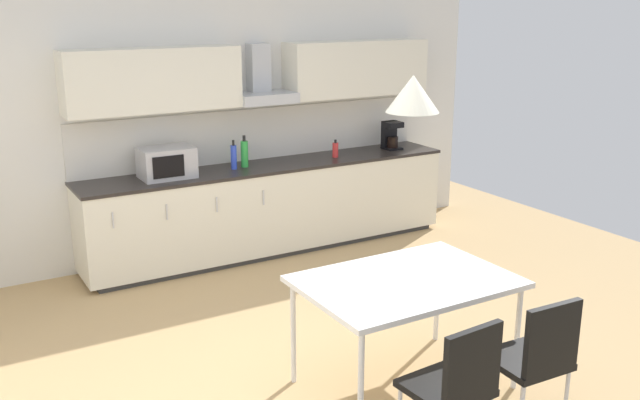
{
  "coord_description": "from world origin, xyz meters",
  "views": [
    {
      "loc": [
        -2.3,
        -3.77,
        2.46
      ],
      "look_at": [
        0.32,
        0.68,
        1.0
      ],
      "focal_mm": 40.0,
      "sensor_mm": 36.0,
      "label": 1
    }
  ],
  "objects_px": {
    "microwave": "(167,163)",
    "bottle_red": "(335,150)",
    "dining_table": "(406,286)",
    "pendant_lamp": "(413,94)",
    "bottle_blue": "(234,157)",
    "chair_near_left": "(457,381)",
    "coffee_maker": "(391,135)",
    "chair_near_right": "(537,353)",
    "bottle_green": "(244,154)"
  },
  "relations": [
    {
      "from": "bottle_blue",
      "to": "dining_table",
      "type": "height_order",
      "value": "bottle_blue"
    },
    {
      "from": "coffee_maker",
      "to": "bottle_red",
      "type": "relative_size",
      "value": 1.64
    },
    {
      "from": "microwave",
      "to": "pendant_lamp",
      "type": "relative_size",
      "value": 1.5
    },
    {
      "from": "coffee_maker",
      "to": "pendant_lamp",
      "type": "relative_size",
      "value": 0.94
    },
    {
      "from": "dining_table",
      "to": "pendant_lamp",
      "type": "distance_m",
      "value": 1.22
    },
    {
      "from": "coffee_maker",
      "to": "bottle_red",
      "type": "distance_m",
      "value": 0.75
    },
    {
      "from": "coffee_maker",
      "to": "bottle_green",
      "type": "bearing_deg",
      "value": 179.78
    },
    {
      "from": "dining_table",
      "to": "pendant_lamp",
      "type": "height_order",
      "value": "pendant_lamp"
    },
    {
      "from": "chair_near_right",
      "to": "pendant_lamp",
      "type": "relative_size",
      "value": 2.72
    },
    {
      "from": "chair_near_left",
      "to": "bottle_green",
      "type": "bearing_deg",
      "value": 82.6
    },
    {
      "from": "dining_table",
      "to": "chair_near_right",
      "type": "height_order",
      "value": "chair_near_right"
    },
    {
      "from": "microwave",
      "to": "bottle_red",
      "type": "distance_m",
      "value": 1.78
    },
    {
      "from": "microwave",
      "to": "pendant_lamp",
      "type": "distance_m",
      "value": 3.01
    },
    {
      "from": "bottle_blue",
      "to": "chair_near_left",
      "type": "distance_m",
      "value": 3.7
    },
    {
      "from": "bottle_green",
      "to": "bottle_red",
      "type": "relative_size",
      "value": 1.69
    },
    {
      "from": "coffee_maker",
      "to": "pendant_lamp",
      "type": "height_order",
      "value": "pendant_lamp"
    },
    {
      "from": "bottle_green",
      "to": "chair_near_left",
      "type": "distance_m",
      "value": 3.75
    },
    {
      "from": "bottle_blue",
      "to": "pendant_lamp",
      "type": "bearing_deg",
      "value": -91.17
    },
    {
      "from": "bottle_red",
      "to": "dining_table",
      "type": "xyz_separation_m",
      "value": [
        -1.18,
        -2.77,
        -0.26
      ]
    },
    {
      "from": "coffee_maker",
      "to": "chair_near_right",
      "type": "xyz_separation_m",
      "value": [
        -1.63,
        -3.68,
        -0.5
      ]
    },
    {
      "from": "bottle_green",
      "to": "chair_near_right",
      "type": "relative_size",
      "value": 0.36
    },
    {
      "from": "microwave",
      "to": "chair_near_right",
      "type": "distance_m",
      "value": 3.79
    },
    {
      "from": "dining_table",
      "to": "microwave",
      "type": "bearing_deg",
      "value": 102.17
    },
    {
      "from": "bottle_red",
      "to": "microwave",
      "type": "bearing_deg",
      "value": 178.82
    },
    {
      "from": "coffee_maker",
      "to": "bottle_green",
      "type": "xyz_separation_m",
      "value": [
        -1.74,
        0.01,
        -0.02
      ]
    },
    {
      "from": "pendant_lamp",
      "to": "chair_near_left",
      "type": "bearing_deg",
      "value": -109.24
    },
    {
      "from": "bottle_blue",
      "to": "bottle_red",
      "type": "relative_size",
      "value": 1.54
    },
    {
      "from": "bottle_green",
      "to": "dining_table",
      "type": "bearing_deg",
      "value": -93.73
    },
    {
      "from": "microwave",
      "to": "bottle_red",
      "type": "xyz_separation_m",
      "value": [
        1.78,
        -0.04,
        -0.06
      ]
    },
    {
      "from": "coffee_maker",
      "to": "bottle_blue",
      "type": "xyz_separation_m",
      "value": [
        -1.87,
        -0.03,
        -0.03
      ]
    },
    {
      "from": "chair_near_right",
      "to": "dining_table",
      "type": "bearing_deg",
      "value": 109.34
    },
    {
      "from": "chair_near_left",
      "to": "chair_near_right",
      "type": "bearing_deg",
      "value": -0.01
    },
    {
      "from": "chair_near_right",
      "to": "microwave",
      "type": "bearing_deg",
      "value": 103.86
    },
    {
      "from": "coffee_maker",
      "to": "pendant_lamp",
      "type": "xyz_separation_m",
      "value": [
        -1.92,
        -2.84,
        0.89
      ]
    },
    {
      "from": "bottle_red",
      "to": "bottle_green",
      "type": "bearing_deg",
      "value": 175.97
    },
    {
      "from": "pendant_lamp",
      "to": "bottle_blue",
      "type": "bearing_deg",
      "value": 88.83
    },
    {
      "from": "coffee_maker",
      "to": "chair_near_right",
      "type": "relative_size",
      "value": 0.34
    },
    {
      "from": "coffee_maker",
      "to": "bottle_green",
      "type": "relative_size",
      "value": 0.97
    },
    {
      "from": "microwave",
      "to": "coffee_maker",
      "type": "relative_size",
      "value": 1.6
    },
    {
      "from": "chair_near_left",
      "to": "pendant_lamp",
      "type": "relative_size",
      "value": 2.72
    },
    {
      "from": "bottle_green",
      "to": "pendant_lamp",
      "type": "relative_size",
      "value": 0.97
    },
    {
      "from": "coffee_maker",
      "to": "bottle_green",
      "type": "distance_m",
      "value": 1.74
    },
    {
      "from": "bottle_blue",
      "to": "dining_table",
      "type": "xyz_separation_m",
      "value": [
        -0.06,
        -2.81,
        -0.3
      ]
    },
    {
      "from": "bottle_green",
      "to": "chair_near_left",
      "type": "xyz_separation_m",
      "value": [
        -0.48,
        -3.68,
        -0.49
      ]
    },
    {
      "from": "bottle_green",
      "to": "chair_near_right",
      "type": "bearing_deg",
      "value": -88.29
    },
    {
      "from": "microwave",
      "to": "chair_near_left",
      "type": "height_order",
      "value": "microwave"
    },
    {
      "from": "microwave",
      "to": "chair_near_right",
      "type": "height_order",
      "value": "microwave"
    },
    {
      "from": "dining_table",
      "to": "chair_near_right",
      "type": "distance_m",
      "value": 0.91
    },
    {
      "from": "chair_near_right",
      "to": "pendant_lamp",
      "type": "xyz_separation_m",
      "value": [
        -0.3,
        0.84,
        1.39
      ]
    },
    {
      "from": "bottle_green",
      "to": "chair_near_right",
      "type": "xyz_separation_m",
      "value": [
        0.11,
        -3.68,
        -0.49
      ]
    }
  ]
}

